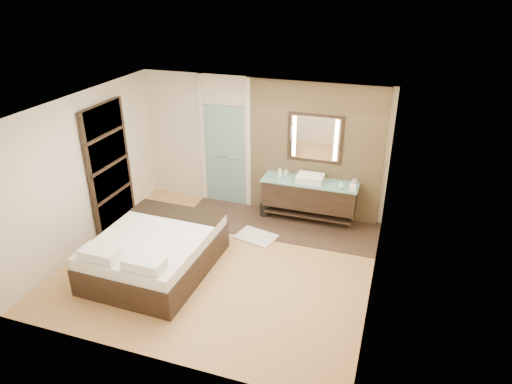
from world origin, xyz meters
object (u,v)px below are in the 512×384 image
(mirror_unit, at_px, (315,138))
(waste_bin, at_px, (265,210))
(vanity, at_px, (309,194))
(bed, at_px, (155,252))

(mirror_unit, xyz_separation_m, waste_bin, (-0.88, -0.31, -1.52))
(vanity, bearing_deg, mirror_unit, 90.00)
(mirror_unit, height_order, bed, mirror_unit)
(vanity, height_order, mirror_unit, mirror_unit)
(vanity, relative_size, bed, 0.85)
(bed, xyz_separation_m, waste_bin, (1.15, 2.35, -0.21))
(mirror_unit, bearing_deg, vanity, -90.00)
(bed, distance_m, waste_bin, 2.63)
(mirror_unit, distance_m, bed, 3.59)
(bed, bearing_deg, vanity, 51.42)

